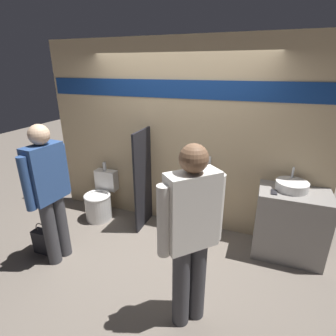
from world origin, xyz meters
TOP-DOWN VIEW (x-y plane):
  - ground_plane at (0.00, 0.00)m, footprint 16.00×16.00m
  - display_wall at (0.00, 0.60)m, footprint 4.14×0.07m
  - sink_counter at (1.60, 0.30)m, footprint 0.84×0.53m
  - sink_basin at (1.55, 0.36)m, footprint 0.38×0.38m
  - cell_phone at (1.35, 0.20)m, footprint 0.07×0.14m
  - divider_near_counter at (-0.44, 0.30)m, footprint 0.03×0.54m
  - urinal_near_counter at (0.32, 0.44)m, footprint 0.38×0.28m
  - toilet at (-1.21, 0.25)m, footprint 0.42×0.59m
  - person_in_vest at (0.67, -1.06)m, footprint 0.47×0.47m
  - person_with_lanyard at (-1.13, -0.79)m, footprint 0.24×0.61m
  - shopping_bag at (-1.42, -0.77)m, footprint 0.24×0.13m

SIDE VIEW (x-z plane):
  - ground_plane at x=0.00m, z-range 0.00..0.00m
  - shopping_bag at x=-1.42m, z-range -0.05..0.39m
  - toilet at x=-1.21m, z-range -0.15..0.74m
  - sink_counter at x=1.60m, z-range 0.00..0.90m
  - divider_near_counter at x=-0.44m, z-range 0.00..1.50m
  - urinal_near_counter at x=0.32m, z-range 0.18..1.36m
  - cell_phone at x=1.35m, z-range 0.90..0.92m
  - sink_basin at x=1.55m, z-range 0.83..1.08m
  - person_with_lanyard at x=-1.13m, z-range 0.09..1.84m
  - person_in_vest at x=0.67m, z-range 0.09..1.87m
  - display_wall at x=0.00m, z-range 0.01..2.71m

